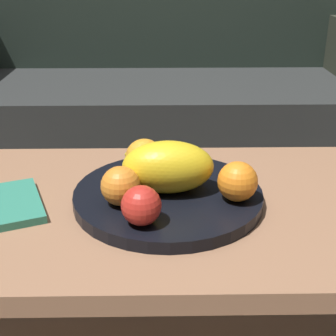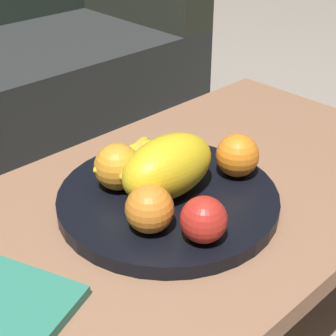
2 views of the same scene
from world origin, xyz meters
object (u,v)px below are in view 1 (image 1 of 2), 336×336
banana_bunch (166,163)px  melon_large_front (168,167)px  orange_left (121,186)px  apple_front (142,206)px  couch (161,99)px  orange_front (142,158)px  fruit_bowl (168,196)px  coffee_table (144,219)px  orange_right (238,181)px

banana_bunch → melon_large_front: bearing=-88.5°
orange_left → apple_front: bearing=-60.4°
couch → orange_front: 0.99m
couch → fruit_bowl: size_ratio=4.45×
orange_front → banana_bunch: bearing=4.0°
coffee_table → orange_left: orange_left is taller
orange_front → orange_left: (-0.04, -0.13, -0.00)m
orange_right → apple_front: bearing=-154.3°
coffee_table → banana_bunch: size_ratio=7.04×
couch → apple_front: 1.19m
orange_right → orange_front: bearing=148.4°
coffee_table → orange_right: (0.18, -0.04, 0.11)m
orange_front → orange_left: orange_front is taller
orange_left → apple_front: 0.08m
melon_large_front → orange_right: (0.13, -0.04, -0.01)m
orange_left → orange_right: size_ratio=0.97×
coffee_table → fruit_bowl: bearing=0.1°
couch → orange_left: (-0.08, -1.11, 0.15)m
orange_right → banana_bunch: bearing=138.8°
fruit_bowl → melon_large_front: size_ratio=2.10×
melon_large_front → orange_left: size_ratio=2.40×
orange_left → melon_large_front: bearing=30.7°
coffee_table → apple_front: bearing=-89.8°
fruit_bowl → orange_left: orange_left is taller
melon_large_front → orange_front: melon_large_front is taller
couch → apple_front: (-0.04, -1.18, 0.15)m
orange_left → couch: bearing=85.8°
coffee_table → fruit_bowl: (0.05, 0.00, 0.05)m
coffee_table → fruit_bowl: 0.07m
fruit_bowl → melon_large_front: bearing=-126.8°
orange_front → banana_bunch: (0.05, 0.00, -0.01)m
melon_large_front → apple_front: melon_large_front is taller
fruit_bowl → orange_front: (-0.05, 0.07, 0.05)m
fruit_bowl → melon_large_front: 0.06m
orange_right → banana_bunch: 0.18m
couch → melon_large_front: 1.07m
banana_bunch → apple_front: bearing=-102.7°
couch → melon_large_front: (0.01, -1.06, 0.17)m
orange_front → orange_left: size_ratio=1.08×
couch → apple_front: size_ratio=23.67×
melon_large_front → apple_front: size_ratio=2.54×
coffee_table → orange_right: 0.21m
couch → orange_front: bearing=-92.6°
coffee_table → orange_front: 0.13m
orange_front → apple_front: size_ratio=1.14×
orange_right → apple_front: size_ratio=1.09×
coffee_table → melon_large_front: size_ratio=6.88×
orange_left → orange_front: bearing=73.9°
couch → orange_left: size_ratio=22.40×
couch → fruit_bowl: (0.01, -1.06, 0.10)m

